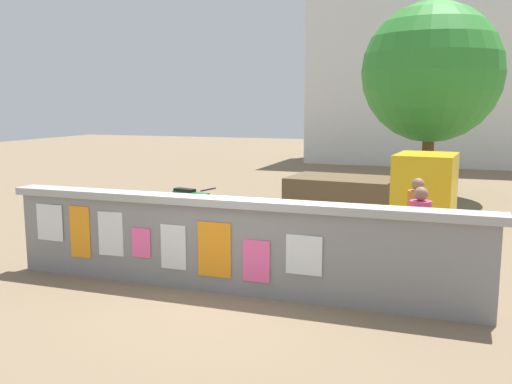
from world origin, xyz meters
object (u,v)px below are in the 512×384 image
person_walking (417,214)px  tree_roadside (432,73)px  motorcycle (190,203)px  person_bystander (420,227)px  auto_rickshaw_truck (378,195)px  bicycle_near (139,228)px  bicycle_far (229,227)px

person_walking → tree_roadside: tree_roadside is taller
tree_roadside → person_walking: bearing=-88.5°
motorcycle → person_bystander: person_bystander is taller
motorcycle → person_walking: size_ratio=1.15×
auto_rickshaw_truck → bicycle_near: auto_rickshaw_truck is taller
motorcycle → tree_roadside: 8.69m
bicycle_far → tree_roadside: size_ratio=0.28×
auto_rickshaw_truck → person_walking: (0.97, -2.43, 0.09)m
bicycle_far → person_bystander: (3.88, -1.59, 0.62)m
auto_rickshaw_truck → bicycle_near: (-4.51, -2.62, -0.54)m
bicycle_far → tree_roadside: (3.56, 7.77, 3.47)m
person_bystander → tree_roadside: tree_roadside is taller
bicycle_far → person_walking: bearing=-7.9°
person_walking → tree_roadside: size_ratio=0.27×
auto_rickshaw_truck → bicycle_far: size_ratio=2.21×
motorcycle → bicycle_far: bearing=-45.4°
person_walking → tree_roadside: 8.78m
auto_rickshaw_truck → bicycle_near: bearing=-149.8°
tree_roadside → auto_rickshaw_truck: bearing=-97.4°
bicycle_far → tree_roadside: tree_roadside is taller
motorcycle → bicycle_near: bearing=-88.2°
person_walking → tree_roadside: (-0.21, 8.30, 2.85)m
auto_rickshaw_truck → bicycle_far: auto_rickshaw_truck is taller
auto_rickshaw_truck → tree_roadside: 6.60m
motorcycle → person_bystander: 6.65m
auto_rickshaw_truck → person_bystander: (1.08, -3.50, 0.09)m
auto_rickshaw_truck → motorcycle: auto_rickshaw_truck is taller
bicycle_near → bicycle_far: (1.72, 0.72, 0.00)m
bicycle_far → tree_roadside: 9.23m
bicycle_near → tree_roadside: (5.27, 8.49, 3.47)m
bicycle_far → person_walking: size_ratio=1.04×
auto_rickshaw_truck → tree_roadside: (0.76, 5.87, 2.94)m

